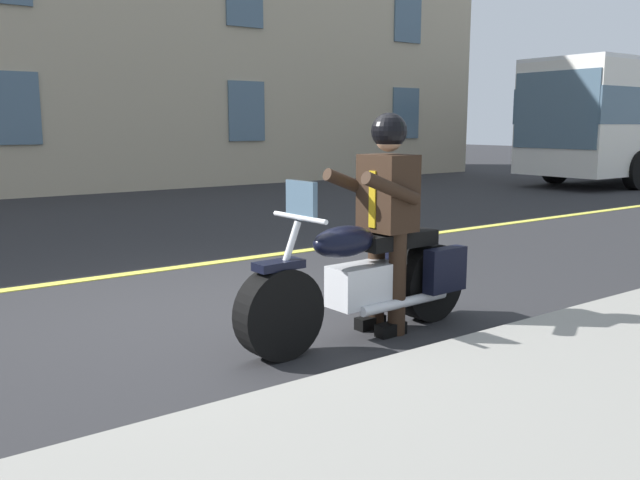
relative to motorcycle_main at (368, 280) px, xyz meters
name	(u,v)px	position (x,y,z in m)	size (l,w,h in m)	color
ground_plane	(220,314)	(0.66, -1.23, -0.45)	(80.00, 80.00, 0.00)	#28282B
lane_center_stripe	(137,273)	(0.66, -3.23, -0.45)	(60.00, 0.16, 0.01)	#E5DB4C
motorcycle_main	(368,280)	(0.00, 0.00, 0.00)	(2.22, 0.65, 1.26)	black
rider_main	(386,204)	(-0.19, -0.01, 0.58)	(0.64, 0.56, 1.74)	black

